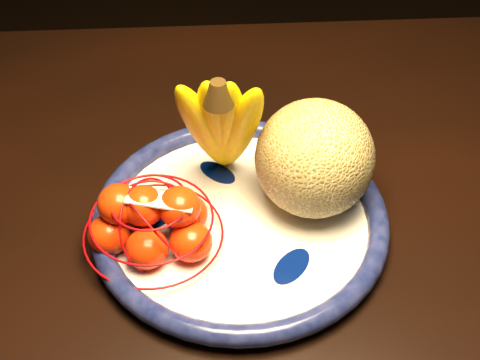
{
  "coord_description": "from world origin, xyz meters",
  "views": [
    {
      "loc": [
        -0.19,
        -0.45,
        1.43
      ],
      "look_at": [
        -0.2,
        0.14,
        0.87
      ],
      "focal_mm": 55.0,
      "sensor_mm": 36.0,
      "label": 1
    }
  ],
  "objects_px": {
    "dining_table": "(426,292)",
    "fruit_bowl": "(240,221)",
    "banana_bunch": "(222,121)",
    "cantaloupe": "(315,158)",
    "mandarin_bag": "(152,221)"
  },
  "relations": [
    {
      "from": "banana_bunch",
      "to": "dining_table",
      "type": "bearing_deg",
      "value": -16.78
    },
    {
      "from": "dining_table",
      "to": "banana_bunch",
      "type": "distance_m",
      "value": 0.33
    },
    {
      "from": "mandarin_bag",
      "to": "cantaloupe",
      "type": "bearing_deg",
      "value": 19.97
    },
    {
      "from": "banana_bunch",
      "to": "mandarin_bag",
      "type": "bearing_deg",
      "value": -125.72
    },
    {
      "from": "fruit_bowl",
      "to": "banana_bunch",
      "type": "relative_size",
      "value": 1.78
    },
    {
      "from": "dining_table",
      "to": "fruit_bowl",
      "type": "xyz_separation_m",
      "value": [
        -0.23,
        0.03,
        0.1
      ]
    },
    {
      "from": "dining_table",
      "to": "cantaloupe",
      "type": "bearing_deg",
      "value": 153.6
    },
    {
      "from": "cantaloupe",
      "to": "mandarin_bag",
      "type": "relative_size",
      "value": 0.71
    },
    {
      "from": "fruit_bowl",
      "to": "cantaloupe",
      "type": "xyz_separation_m",
      "value": [
        0.08,
        0.03,
        0.07
      ]
    },
    {
      "from": "dining_table",
      "to": "fruit_bowl",
      "type": "bearing_deg",
      "value": 169.82
    },
    {
      "from": "dining_table",
      "to": "cantaloupe",
      "type": "distance_m",
      "value": 0.23
    },
    {
      "from": "banana_bunch",
      "to": "fruit_bowl",
      "type": "bearing_deg",
      "value": -69.0
    },
    {
      "from": "fruit_bowl",
      "to": "mandarin_bag",
      "type": "distance_m",
      "value": 0.11
    },
    {
      "from": "mandarin_bag",
      "to": "dining_table",
      "type": "bearing_deg",
      "value": 0.97
    },
    {
      "from": "fruit_bowl",
      "to": "banana_bunch",
      "type": "xyz_separation_m",
      "value": [
        -0.02,
        0.06,
        0.1
      ]
    }
  ]
}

